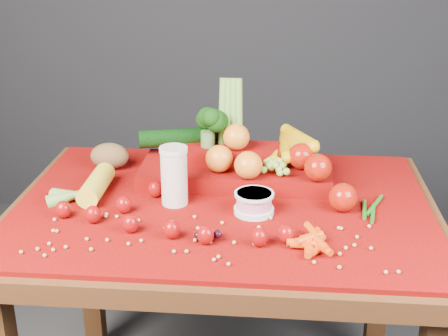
# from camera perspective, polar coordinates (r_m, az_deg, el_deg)

# --- Properties ---
(table) EXTENTS (1.10, 0.80, 0.75)m
(table) POSITION_cam_1_polar(r_m,az_deg,el_deg) (1.65, -0.06, -6.54)
(table) COLOR #3C200D
(table) RESTS_ON ground
(red_cloth) EXTENTS (1.05, 0.75, 0.01)m
(red_cloth) POSITION_cam_1_polar(r_m,az_deg,el_deg) (1.61, -0.06, -3.38)
(red_cloth) COLOR #7E0704
(red_cloth) RESTS_ON table
(milk_glass) EXTENTS (0.07, 0.07, 0.15)m
(milk_glass) POSITION_cam_1_polar(r_m,az_deg,el_deg) (1.57, -4.59, -0.53)
(milk_glass) COLOR beige
(milk_glass) RESTS_ON red_cloth
(yogurt_bowl) EXTENTS (0.10, 0.10, 0.05)m
(yogurt_bowl) POSITION_cam_1_polar(r_m,az_deg,el_deg) (1.54, 2.77, -3.13)
(yogurt_bowl) COLOR silver
(yogurt_bowl) RESTS_ON red_cloth
(strawberry_scatter) EXTENTS (0.58, 0.28, 0.05)m
(strawberry_scatter) POSITION_cam_1_polar(r_m,az_deg,el_deg) (1.49, -6.30, -4.30)
(strawberry_scatter) COLOR maroon
(strawberry_scatter) RESTS_ON red_cloth
(dark_grape_cluster) EXTENTS (0.06, 0.05, 0.03)m
(dark_grape_cluster) POSITION_cam_1_polar(r_m,az_deg,el_deg) (1.42, -1.47, -6.03)
(dark_grape_cluster) COLOR black
(dark_grape_cluster) RESTS_ON red_cloth
(soybean_scatter) EXTENTS (0.84, 0.24, 0.01)m
(soybean_scatter) POSITION_cam_1_polar(r_m,az_deg,el_deg) (1.42, -0.78, -6.43)
(soybean_scatter) COLOR tan
(soybean_scatter) RESTS_ON red_cloth
(corn_ear) EXTENTS (0.18, 0.23, 0.06)m
(corn_ear) POSITION_cam_1_polar(r_m,az_deg,el_deg) (1.65, -12.91, -2.14)
(corn_ear) COLOR yellow
(corn_ear) RESTS_ON red_cloth
(potato) EXTENTS (0.11, 0.08, 0.08)m
(potato) POSITION_cam_1_polar(r_m,az_deg,el_deg) (1.84, -10.42, 1.08)
(potato) COLOR brown
(potato) RESTS_ON red_cloth
(baby_carrot_pile) EXTENTS (0.17, 0.17, 0.03)m
(baby_carrot_pile) POSITION_cam_1_polar(r_m,az_deg,el_deg) (1.40, 7.88, -6.61)
(baby_carrot_pile) COLOR #DA4207
(baby_carrot_pile) RESTS_ON red_cloth
(green_bean_pile) EXTENTS (0.14, 0.12, 0.01)m
(green_bean_pile) POSITION_cam_1_polar(r_m,az_deg,el_deg) (1.60, 13.23, -3.59)
(green_bean_pile) COLOR #1B5F15
(green_bean_pile) RESTS_ON red_cloth
(produce_mound) EXTENTS (0.60, 0.36, 0.27)m
(produce_mound) POSITION_cam_1_polar(r_m,az_deg,el_deg) (1.72, 1.69, 0.77)
(produce_mound) COLOR #7E0704
(produce_mound) RESTS_ON red_cloth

